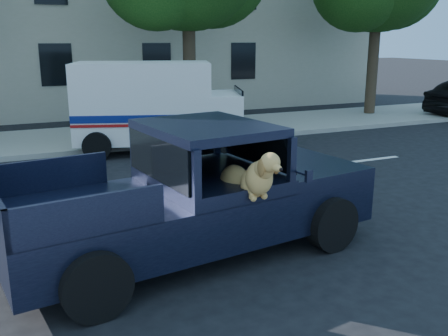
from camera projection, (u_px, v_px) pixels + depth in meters
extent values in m
plane|color=black|center=(100.00, 261.00, 7.37)|extent=(120.00, 120.00, 0.00)
cube|color=gray|center=(44.00, 142.00, 15.47)|extent=(60.00, 4.00, 0.15)
cylinder|color=#332619|center=(189.00, 68.00, 17.26)|extent=(0.44, 0.44, 4.40)
cylinder|color=#332619|center=(373.00, 63.00, 20.43)|extent=(0.44, 0.44, 4.40)
cube|color=#BFB49D|center=(92.00, 7.00, 21.99)|extent=(26.00, 6.00, 9.00)
cube|color=black|center=(192.00, 210.00, 7.54)|extent=(5.76, 2.87, 0.70)
cube|color=black|center=(294.00, 166.00, 8.44)|extent=(1.87, 2.33, 0.17)
cube|color=black|center=(207.00, 128.00, 7.36)|extent=(1.91, 2.25, 0.13)
cube|color=black|center=(254.00, 146.00, 7.90)|extent=(0.52, 1.85, 0.60)
cube|color=black|center=(236.00, 201.00, 7.34)|extent=(0.66, 0.66, 0.40)
cube|color=black|center=(309.00, 176.00, 6.85)|extent=(0.11, 0.07, 0.17)
cube|color=silver|center=(160.00, 130.00, 14.49)|extent=(5.06, 3.47, 0.55)
cube|color=silver|center=(143.00, 92.00, 14.17)|extent=(4.23, 3.19, 1.66)
cube|color=silver|center=(222.00, 106.00, 14.49)|extent=(1.59, 2.25, 0.77)
cube|color=navy|center=(142.00, 119.00, 13.30)|extent=(3.56, 1.22, 0.20)
cube|color=#9E0F0F|center=(142.00, 125.00, 13.35)|extent=(3.56, 1.22, 0.08)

